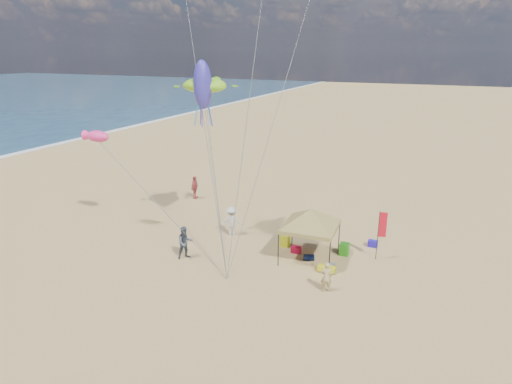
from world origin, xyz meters
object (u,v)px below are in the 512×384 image
Objects in this scene: cooler_blue at (373,244)px; chair_yellow at (285,240)px; person_near_c at (232,221)px; feather_flag at (381,228)px; person_near_b at (185,243)px; beach_cart at (326,269)px; cooler_red at (296,250)px; chair_green at (344,249)px; canopy_tent at (311,211)px; person_near_a at (326,277)px; person_far_a at (195,187)px.

chair_yellow reaches higher than cooler_blue.
cooler_blue is 8.64m from person_near_c.
feather_flag is 10.80m from person_near_b.
cooler_blue is 4.48m from beach_cart.
chair_green is (2.58, 0.87, 0.16)m from cooler_red.
canopy_tent is at bearing -26.26° from cooler_red.
feather_flag is 4.08× the size of chair_green.
person_near_a is at bearing -101.14° from cooler_blue.
feather_flag is at bearing -68.84° from cooler_blue.
cooler_blue is 5.20m from chair_yellow.
cooler_blue is at bearing 46.27° from canopy_tent.
cooler_red is at bearing -161.44° from chair_green.
chair_green is 3.49m from chair_yellow.
person_near_a reaches higher than beach_cart.
beach_cart is at bearing -130.86° from feather_flag.
person_near_c reaches higher than cooler_blue.
person_near_a is 8.10m from person_near_b.
beach_cart is 7.83m from person_near_b.
person_near_b reaches higher than chair_green.
beach_cart is at bearing -34.76° from cooler_red.
chair_green is 13.92m from person_far_a.
chair_green is 0.38× the size of person_near_c.
chair_green is at bearing -173.73° from feather_flag.
chair_green is at bearing -126.26° from cooler_blue.
canopy_tent is 4.02m from person_near_a.
chair_green is at bearing 81.35° from beach_cart.
beach_cart is 14.64m from person_far_a.
cooler_red is 0.77× the size of chair_green.
person_near_c is at bearing 26.34° from person_near_b.
person_near_c reaches higher than chair_green.
canopy_tent is 3.28m from chair_green.
person_near_c is (0.89, 3.90, -0.00)m from person_near_b.
chair_green is 8.97m from person_near_b.
person_near_b reaches higher than chair_yellow.
cooler_red is 0.35× the size of person_near_a.
canopy_tent is 1.95× the size of feather_flag.
chair_yellow is at bearing -174.81° from feather_flag.
canopy_tent is 13.11m from person_far_a.
cooler_blue is 0.60× the size of beach_cart.
cooler_blue is 0.77× the size of chair_green.
beach_cart is 0.48× the size of person_near_b.
beach_cart is at bearing 139.81° from person_near_c.
chair_green is (-1.89, -0.21, -1.57)m from feather_flag.
person_near_c reaches higher than chair_yellow.
beach_cart is at bearing -111.71° from cooler_blue.
cooler_red is 4.68m from cooler_blue.
cooler_blue is 0.77× the size of chair_yellow.
cooler_red is at bearing -145.84° from cooler_blue.
canopy_tent is at bearing -29.66° from chair_yellow.
person_near_a is 0.83× the size of person_near_b.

